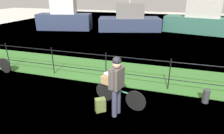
% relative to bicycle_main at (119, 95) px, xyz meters
% --- Properties ---
extents(ground_plane, '(60.00, 60.00, 0.00)m').
position_rel_bicycle_main_xyz_m(ground_plane, '(-0.88, -0.79, -0.32)').
color(ground_plane, beige).
extents(grass_strip, '(27.00, 2.40, 0.03)m').
position_rel_bicycle_main_xyz_m(grass_strip, '(-0.88, 2.33, -0.31)').
color(grass_strip, '#38702D').
rests_on(grass_strip, ground).
extents(harbor_water, '(30.00, 30.00, 0.00)m').
position_rel_bicycle_main_xyz_m(harbor_water, '(-0.88, 10.97, -0.32)').
color(harbor_water, slate).
rests_on(harbor_water, ground).
extents(iron_fence, '(18.04, 0.04, 1.13)m').
position_rel_bicycle_main_xyz_m(iron_fence, '(-0.88, 1.40, 0.34)').
color(iron_fence, black).
rests_on(iron_fence, ground).
extents(bicycle_main, '(1.60, 0.44, 0.61)m').
position_rel_bicycle_main_xyz_m(bicycle_main, '(0.00, 0.00, 0.00)').
color(bicycle_main, black).
rests_on(bicycle_main, ground).
extents(wooden_crate, '(0.40, 0.32, 0.25)m').
position_rel_bicycle_main_xyz_m(wooden_crate, '(-0.36, 0.09, 0.41)').
color(wooden_crate, '#A87F51').
rests_on(wooden_crate, bicycle_main).
extents(terrier_dog, '(0.32, 0.20, 0.18)m').
position_rel_bicycle_main_xyz_m(terrier_dog, '(-0.34, 0.08, 0.61)').
color(terrier_dog, silver).
rests_on(terrier_dog, wooden_crate).
extents(cyclist_person, '(0.35, 0.53, 1.68)m').
position_rel_bicycle_main_xyz_m(cyclist_person, '(0.06, -0.48, 0.68)').
color(cyclist_person, '#383D51').
rests_on(cyclist_person, ground).
extents(backpack_on_paving, '(0.33, 0.31, 0.40)m').
position_rel_bicycle_main_xyz_m(backpack_on_paving, '(-0.41, -0.47, -0.12)').
color(backpack_on_paving, olive).
rests_on(backpack_on_paving, ground).
extents(mooring_bollard, '(0.20, 0.20, 0.43)m').
position_rel_bicycle_main_xyz_m(mooring_bollard, '(2.49, 0.90, -0.11)').
color(mooring_bollard, '#38383D').
rests_on(mooring_bollard, ground).
extents(moored_boat_near, '(6.00, 3.06, 4.17)m').
position_rel_bicycle_main_xyz_m(moored_boat_near, '(3.60, 12.17, 0.62)').
color(moored_boat_near, '#336656').
rests_on(moored_boat_near, ground).
extents(moored_boat_mid, '(4.89, 2.63, 4.39)m').
position_rel_bicycle_main_xyz_m(moored_boat_mid, '(-7.80, 10.38, 0.70)').
color(moored_boat_mid, '#2D3856').
rests_on(moored_boat_mid, ground).
extents(moored_boat_far, '(5.63, 3.66, 3.87)m').
position_rel_bicycle_main_xyz_m(moored_boat_far, '(-2.25, 11.72, 0.50)').
color(moored_boat_far, '#2D3856').
rests_on(moored_boat_far, ground).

